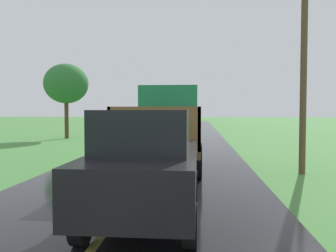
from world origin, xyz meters
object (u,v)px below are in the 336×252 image
object	(u,v)px
banana_truck_near	(167,125)
following_car	(147,163)
utility_pole_roadside	(304,43)
roadside_tree_near_left	(66,84)

from	to	relation	value
banana_truck_near	following_car	world-z (taller)	banana_truck_near
banana_truck_near	utility_pole_roadside	distance (m)	5.14
banana_truck_near	utility_pole_roadside	bearing A→B (deg)	-13.34
following_car	utility_pole_roadside	bearing A→B (deg)	51.83
utility_pole_roadside	roadside_tree_near_left	bearing A→B (deg)	134.29
utility_pole_roadside	following_car	bearing A→B (deg)	-128.17
utility_pole_roadside	roadside_tree_near_left	world-z (taller)	utility_pole_roadside
utility_pole_roadside	following_car	xyz separation A→B (m)	(-4.13, -5.25, -2.99)
roadside_tree_near_left	banana_truck_near	bearing A→B (deg)	-55.32
utility_pole_roadside	following_car	distance (m)	7.32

